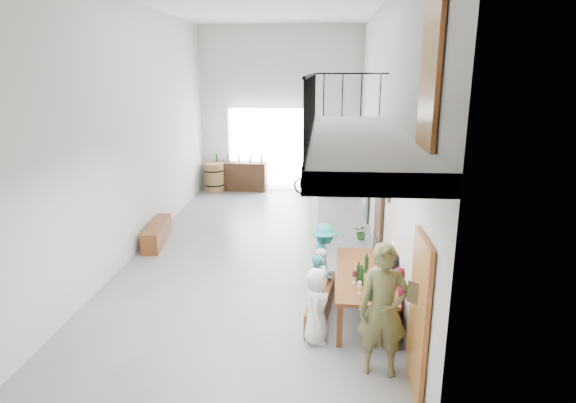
# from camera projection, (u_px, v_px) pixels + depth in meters

# --- Properties ---
(floor) EXTENTS (12.00, 12.00, 0.00)m
(floor) POSITION_uv_depth(u_px,v_px,m) (259.00, 249.00, 11.24)
(floor) COLOR slate
(floor) RESTS_ON ground
(room_walls) EXTENTS (12.00, 12.00, 12.00)m
(room_walls) POSITION_uv_depth(u_px,v_px,m) (256.00, 94.00, 10.30)
(room_walls) COLOR silver
(room_walls) RESTS_ON ground
(gateway_portal) EXTENTS (2.80, 0.08, 2.80)m
(gateway_portal) POSITION_uv_depth(u_px,v_px,m) (269.00, 149.00, 16.61)
(gateway_portal) COLOR white
(gateway_portal) RESTS_ON ground
(right_wall_decor) EXTENTS (0.07, 8.28, 5.07)m
(right_wall_decor) POSITION_uv_depth(u_px,v_px,m) (390.00, 201.00, 8.80)
(right_wall_decor) COLOR #A26729
(right_wall_decor) RESTS_ON ground
(balcony) EXTENTS (1.52, 5.62, 4.00)m
(balcony) POSITION_uv_depth(u_px,v_px,m) (357.00, 144.00, 7.31)
(balcony) COLOR silver
(balcony) RESTS_ON ground
(tasting_table) EXTENTS (1.04, 2.35, 0.79)m
(tasting_table) POSITION_uv_depth(u_px,v_px,m) (365.00, 277.00, 8.02)
(tasting_table) COLOR brown
(tasting_table) RESTS_ON ground
(bench_inner) EXTENTS (0.52, 1.82, 0.41)m
(bench_inner) POSITION_uv_depth(u_px,v_px,m) (321.00, 303.00, 8.22)
(bench_inner) COLOR brown
(bench_inner) RESTS_ON ground
(bench_wall) EXTENTS (0.34, 2.01, 0.46)m
(bench_wall) POSITION_uv_depth(u_px,v_px,m) (386.00, 303.00, 8.17)
(bench_wall) COLOR brown
(bench_wall) RESTS_ON ground
(tableware) EXTENTS (0.61, 1.51, 0.35)m
(tableware) POSITION_uv_depth(u_px,v_px,m) (365.00, 271.00, 7.73)
(tableware) COLOR black
(tableware) RESTS_ON tasting_table
(side_bench) EXTENTS (0.59, 1.78, 0.49)m
(side_bench) POSITION_uv_depth(u_px,v_px,m) (157.00, 233.00, 11.59)
(side_bench) COLOR brown
(side_bench) RESTS_ON ground
(oak_barrel) EXTENTS (0.67, 0.67, 0.99)m
(oak_barrel) POSITION_uv_depth(u_px,v_px,m) (214.00, 177.00, 16.46)
(oak_barrel) COLOR olive
(oak_barrel) RESTS_ON ground
(serving_counter) EXTENTS (1.89, 0.62, 0.98)m
(serving_counter) POSITION_uv_depth(u_px,v_px,m) (240.00, 176.00, 16.64)
(serving_counter) COLOR #3B2111
(serving_counter) RESTS_ON ground
(counter_bottles) EXTENTS (1.62, 0.17, 0.28)m
(counter_bottles) POSITION_uv_depth(u_px,v_px,m) (239.00, 158.00, 16.47)
(counter_bottles) COLOR black
(counter_bottles) RESTS_ON serving_counter
(guest_left_a) EXTENTS (0.41, 0.60, 1.20)m
(guest_left_a) POSITION_uv_depth(u_px,v_px,m) (316.00, 305.00, 7.30)
(guest_left_a) COLOR white
(guest_left_a) RESTS_ON ground
(guest_left_b) EXTENTS (0.40, 0.48, 1.12)m
(guest_left_b) POSITION_uv_depth(u_px,v_px,m) (318.00, 286.00, 8.04)
(guest_left_b) COLOR #237575
(guest_left_b) RESTS_ON ground
(guest_left_c) EXTENTS (0.54, 0.61, 1.03)m
(guest_left_c) POSITION_uv_depth(u_px,v_px,m) (321.00, 276.00, 8.54)
(guest_left_c) COLOR white
(guest_left_c) RESTS_ON ground
(guest_left_d) EXTENTS (0.62, 0.93, 1.33)m
(guest_left_d) POSITION_uv_depth(u_px,v_px,m) (324.00, 258.00, 8.93)
(guest_left_d) COLOR #237575
(guest_left_d) RESTS_ON ground
(guest_right_a) EXTENTS (0.31, 0.66, 1.10)m
(guest_right_a) POSITION_uv_depth(u_px,v_px,m) (398.00, 300.00, 7.58)
(guest_right_a) COLOR #A71C34
(guest_right_a) RESTS_ON ground
(guest_right_b) EXTENTS (0.35, 1.02, 1.09)m
(guest_right_b) POSITION_uv_depth(u_px,v_px,m) (396.00, 285.00, 8.13)
(guest_right_b) COLOR black
(guest_right_b) RESTS_ON ground
(guest_right_c) EXTENTS (0.36, 0.55, 1.11)m
(guest_right_c) POSITION_uv_depth(u_px,v_px,m) (396.00, 269.00, 8.72)
(guest_right_c) COLOR white
(guest_right_c) RESTS_ON ground
(host_standing) EXTENTS (0.73, 0.52, 1.87)m
(host_standing) POSITION_uv_depth(u_px,v_px,m) (383.00, 310.00, 6.44)
(host_standing) COLOR brown
(host_standing) RESTS_ON ground
(potted_plant) EXTENTS (0.44, 0.41, 0.39)m
(potted_plant) POSITION_uv_depth(u_px,v_px,m) (362.00, 232.00, 11.84)
(potted_plant) COLOR #194A19
(potted_plant) RESTS_ON ground
(bicycle_near) EXTENTS (1.76, 0.84, 0.89)m
(bicycle_near) POSITION_uv_depth(u_px,v_px,m) (319.00, 182.00, 15.97)
(bicycle_near) COLOR black
(bicycle_near) RESTS_ON ground
(bicycle_far) EXTENTS (1.85, 0.64, 1.09)m
(bicycle_far) POSITION_uv_depth(u_px,v_px,m) (327.00, 178.00, 16.09)
(bicycle_far) COLOR black
(bicycle_far) RESTS_ON ground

